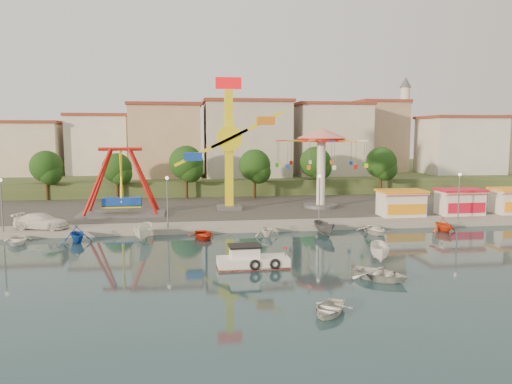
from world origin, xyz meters
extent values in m
plane|color=#122C33|center=(0.00, 0.00, 0.00)|extent=(200.00, 200.00, 0.00)
cube|color=#9E998E|center=(0.00, 62.00, 0.30)|extent=(200.00, 100.00, 0.60)
cube|color=#4C4944|center=(0.00, 30.00, 0.60)|extent=(90.00, 28.00, 0.01)
cube|color=#384C26|center=(0.00, 67.00, 1.50)|extent=(200.00, 60.00, 3.00)
cube|color=#59595E|center=(-13.62, 21.70, 0.75)|extent=(10.00, 5.00, 0.30)
cube|color=#133EAB|center=(-13.62, 21.70, 2.20)|extent=(4.50, 1.40, 1.00)
cylinder|color=#B2140E|center=(-13.62, 21.70, 8.40)|extent=(5.00, 0.40, 0.40)
cube|color=#59595E|center=(-0.69, 24.21, 0.85)|extent=(3.00, 3.00, 0.50)
cube|color=yellow|center=(-0.69, 24.21, 8.10)|extent=(1.00, 1.00, 15.00)
cube|color=red|center=(-0.69, 24.21, 16.40)|extent=(3.20, 0.50, 1.40)
cylinder|color=yellow|center=(-0.69, 23.41, 9.60)|extent=(3.20, 0.50, 3.20)
cube|color=yellow|center=(1.55, 23.21, 10.69)|extent=(9.14, 0.35, 4.69)
cube|color=#CE6812|center=(3.80, 23.21, 11.79)|extent=(2.20, 1.20, 1.00)
cylinder|color=#59595E|center=(11.30, 24.37, 0.80)|extent=(4.40, 4.40, 0.40)
cylinder|color=white|center=(11.30, 24.37, 5.10)|extent=(1.10, 1.10, 9.00)
cylinder|color=#B2140E|center=(11.30, 24.37, 9.40)|extent=(6.00, 6.00, 0.50)
cone|color=red|center=(11.30, 24.37, 10.30)|extent=(6.40, 6.40, 1.40)
cube|color=white|center=(18.82, 16.50, 2.00)|extent=(5.00, 3.00, 2.80)
cube|color=orange|center=(18.82, 16.50, 3.55)|extent=(5.40, 3.40, 0.25)
cube|color=red|center=(18.82, 14.80, 3.20)|extent=(5.00, 0.77, 0.43)
cube|color=white|center=(26.19, 16.50, 2.00)|extent=(5.00, 3.00, 2.80)
cube|color=red|center=(26.19, 16.50, 3.55)|extent=(5.40, 3.40, 0.25)
cube|color=red|center=(26.19, 14.80, 3.20)|extent=(5.00, 0.77, 0.43)
cylinder|color=#59595E|center=(-24.00, 13.00, 3.10)|extent=(0.14, 0.14, 5.00)
cylinder|color=#59595E|center=(-8.00, 13.00, 3.10)|extent=(0.14, 0.14, 5.00)
cylinder|color=#59595E|center=(8.00, 13.00, 3.10)|extent=(0.14, 0.14, 5.00)
cylinder|color=#59595E|center=(24.00, 13.00, 3.10)|extent=(0.14, 0.14, 5.00)
cylinder|color=#382314|center=(-26.00, 36.98, 2.40)|extent=(0.44, 0.44, 3.60)
sphere|color=black|center=(-26.00, 36.98, 5.49)|extent=(4.60, 4.60, 4.60)
cylinder|color=#382314|center=(-16.00, 36.24, 2.30)|extent=(0.44, 0.44, 3.40)
sphere|color=black|center=(-16.00, 36.24, 5.22)|extent=(4.35, 4.35, 4.35)
cylinder|color=#382314|center=(-6.00, 35.81, 2.56)|extent=(0.44, 0.44, 3.92)
sphere|color=black|center=(-6.00, 35.81, 5.94)|extent=(5.02, 5.02, 5.02)
cylinder|color=#382314|center=(4.00, 34.36, 2.43)|extent=(0.44, 0.44, 3.66)
sphere|color=black|center=(4.00, 34.36, 5.58)|extent=(4.68, 4.68, 4.68)
cylinder|color=#382314|center=(14.00, 37.35, 2.50)|extent=(0.44, 0.44, 3.80)
sphere|color=black|center=(14.00, 37.35, 5.77)|extent=(4.86, 4.86, 4.86)
cylinder|color=#382314|center=(24.00, 35.54, 2.49)|extent=(0.44, 0.44, 3.77)
sphere|color=black|center=(24.00, 35.54, 5.73)|extent=(4.83, 4.83, 4.83)
cube|color=beige|center=(-33.37, 46.06, 8.93)|extent=(9.26, 9.53, 11.87)
cube|color=silver|center=(-21.33, 51.38, 7.32)|extent=(12.33, 9.01, 8.63)
cube|color=tan|center=(-8.19, 51.96, 8.62)|extent=(11.95, 9.28, 11.23)
cube|color=beige|center=(5.60, 48.80, 7.60)|extent=(12.59, 10.50, 9.20)
cube|color=beige|center=(19.07, 52.20, 7.62)|extent=(10.75, 9.23, 9.24)
cube|color=tan|center=(32.37, 50.33, 8.61)|extent=(12.77, 10.96, 11.21)
cube|color=silver|center=(44.15, 48.77, 9.18)|extent=(8.23, 8.98, 12.36)
cube|color=beige|center=(56.03, 53.70, 7.38)|extent=(11.59, 10.93, 8.76)
cylinder|color=silver|center=(36.00, 54.00, 11.00)|extent=(1.80, 1.80, 16.00)
cylinder|color=#59595E|center=(36.00, 54.00, 16.00)|extent=(2.80, 2.80, 0.30)
cone|color=#59595E|center=(36.00, 54.00, 20.00)|extent=(2.20, 2.20, 2.00)
cube|color=white|center=(-1.12, -1.41, 0.33)|extent=(5.49, 2.21, 0.98)
cube|color=#B2140E|center=(-1.12, -1.41, 0.09)|extent=(5.49, 2.21, 0.17)
cube|color=white|center=(-1.77, -1.31, 1.14)|extent=(2.22, 1.69, 0.98)
cube|color=black|center=(-1.77, -1.31, 1.69)|extent=(2.44, 1.91, 0.13)
torus|color=black|center=(-1.12, -2.50, 0.49)|extent=(0.83, 0.24, 0.83)
torus|color=black|center=(0.40, -2.45, 0.49)|extent=(0.83, 0.24, 0.83)
imported|color=silver|center=(7.27, -5.82, 0.42)|extent=(4.94, 4.99, 0.85)
imported|color=silver|center=(1.82, -11.85, 0.33)|extent=(3.70, 3.96, 0.67)
imported|color=white|center=(9.24, -0.93, 0.74)|extent=(2.51, 4.11, 1.49)
imported|color=white|center=(-20.67, 14.00, 1.39)|extent=(5.84, 3.64, 1.58)
imported|color=white|center=(-21.76, 9.80, 0.36)|extent=(3.20, 3.95, 0.72)
imported|color=#1448B2|center=(-16.39, 9.80, 0.82)|extent=(3.52, 3.80, 1.64)
imported|color=white|center=(-10.21, 9.80, 0.81)|extent=(2.02, 4.34, 1.62)
imported|color=red|center=(-4.53, 9.80, 0.38)|extent=(3.12, 3.99, 0.75)
imported|color=white|center=(1.80, 9.80, 0.72)|extent=(2.46, 2.82, 1.45)
imported|color=#535458|center=(7.71, 9.80, 0.71)|extent=(1.99, 3.87, 1.42)
imported|color=white|center=(13.02, 9.80, 0.42)|extent=(3.15, 4.24, 0.84)
imported|color=#EB3E14|center=(20.54, 9.80, 0.78)|extent=(2.84, 3.20, 1.56)
camera|label=1|loc=(-6.14, -38.32, 10.21)|focal=35.00mm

